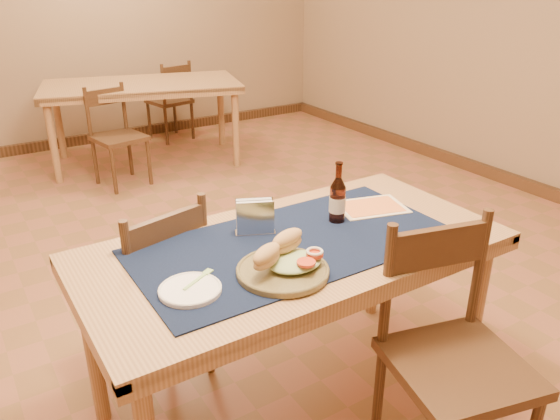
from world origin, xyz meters
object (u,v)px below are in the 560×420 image
chair_main_near (452,354)px  beer_bottle (337,200)px  sandwich_plate (284,264)px  chair_main_far (153,289)px  napkin_holder (255,218)px  back_table (142,92)px  main_table (294,263)px

chair_main_near → beer_bottle: beer_bottle is taller
sandwich_plate → beer_bottle: 0.47m
beer_bottle → chair_main_far: bearing=151.4°
beer_bottle → napkin_holder: (-0.34, 0.08, -0.03)m
back_table → chair_main_near: chair_main_near is taller
sandwich_plate → back_table: bearing=78.4°
chair_main_far → sandwich_plate: bearing=-65.6°
chair_main_near → napkin_holder: chair_main_near is taller
sandwich_plate → beer_bottle: bearing=30.0°
chair_main_far → beer_bottle: bearing=-28.6°
back_table → napkin_holder: 3.29m
back_table → napkin_holder: napkin_holder is taller
main_table → chair_main_near: 0.65m
main_table → napkin_holder: (-0.08, 0.15, 0.15)m
chair_main_far → chair_main_near: size_ratio=0.94×
chair_main_far → chair_main_near: chair_main_near is taller
beer_bottle → chair_main_near: bearing=-86.9°
main_table → napkin_holder: size_ratio=9.79×
main_table → napkin_holder: bearing=119.8°
chair_main_near → sandwich_plate: chair_main_near is taller
chair_main_far → chair_main_near: (0.71, -0.99, 0.03)m
back_table → sandwich_plate: size_ratio=6.01×
main_table → chair_main_far: bearing=134.3°
main_table → back_table: same height
beer_bottle → napkin_holder: size_ratio=1.53×
sandwich_plate → napkin_holder: bearing=77.9°
chair_main_near → napkin_holder: 0.86m
chair_main_near → beer_bottle: bearing=93.1°
main_table → back_table: bearing=80.3°
back_table → chair_main_near: (-0.29, -3.92, -0.18)m
back_table → chair_main_far: chair_main_far is taller
back_table → sandwich_plate: bearing=-101.6°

